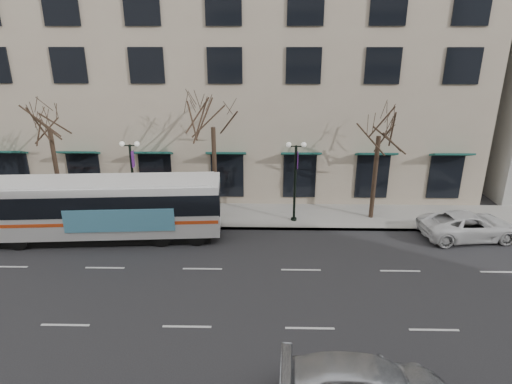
{
  "coord_description": "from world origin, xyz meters",
  "views": [
    {
      "loc": [
        3.12,
        -16.69,
        11.13
      ],
      "look_at": [
        2.71,
        2.81,
        4.0
      ],
      "focal_mm": 30.0,
      "sensor_mm": 36.0,
      "label": 1
    }
  ],
  "objects_px": {
    "lamp_post_right": "(295,178)",
    "tree_far_mid": "(213,111)",
    "tree_far_left": "(47,114)",
    "city_bus": "(107,207)",
    "white_pickup": "(469,226)",
    "tree_far_right": "(380,120)",
    "lamp_post_left": "(133,177)"
  },
  "relations": [
    {
      "from": "lamp_post_right",
      "to": "tree_far_mid",
      "type": "bearing_deg",
      "value": 173.17
    },
    {
      "from": "tree_far_left",
      "to": "city_bus",
      "type": "distance_m",
      "value": 6.97
    },
    {
      "from": "tree_far_left",
      "to": "lamp_post_right",
      "type": "height_order",
      "value": "tree_far_left"
    },
    {
      "from": "city_bus",
      "to": "white_pickup",
      "type": "xyz_separation_m",
      "value": [
        20.89,
        0.4,
        -1.16
      ]
    },
    {
      "from": "tree_far_right",
      "to": "white_pickup",
      "type": "height_order",
      "value": "tree_far_right"
    },
    {
      "from": "white_pickup",
      "to": "tree_far_mid",
      "type": "bearing_deg",
      "value": 73.86
    },
    {
      "from": "tree_far_mid",
      "to": "white_pickup",
      "type": "relative_size",
      "value": 1.53
    },
    {
      "from": "tree_far_left",
      "to": "lamp_post_right",
      "type": "bearing_deg",
      "value": -2.29
    },
    {
      "from": "tree_far_right",
      "to": "city_bus",
      "type": "distance_m",
      "value": 16.76
    },
    {
      "from": "lamp_post_right",
      "to": "city_bus",
      "type": "bearing_deg",
      "value": -167.57
    },
    {
      "from": "lamp_post_left",
      "to": "white_pickup",
      "type": "distance_m",
      "value": 20.23
    },
    {
      "from": "white_pickup",
      "to": "tree_far_right",
      "type": "bearing_deg",
      "value": 56.3
    },
    {
      "from": "tree_far_mid",
      "to": "lamp_post_right",
      "type": "relative_size",
      "value": 1.64
    },
    {
      "from": "tree_far_right",
      "to": "lamp_post_left",
      "type": "height_order",
      "value": "tree_far_right"
    },
    {
      "from": "lamp_post_left",
      "to": "white_pickup",
      "type": "bearing_deg",
      "value": -5.71
    },
    {
      "from": "lamp_post_left",
      "to": "white_pickup",
      "type": "xyz_separation_m",
      "value": [
        20.01,
        -2.0,
        -2.17
      ]
    },
    {
      "from": "tree_far_left",
      "to": "tree_far_right",
      "type": "height_order",
      "value": "tree_far_left"
    },
    {
      "from": "tree_far_mid",
      "to": "city_bus",
      "type": "distance_m",
      "value": 8.25
    },
    {
      "from": "tree_far_left",
      "to": "white_pickup",
      "type": "distance_m",
      "value": 25.84
    },
    {
      "from": "tree_far_left",
      "to": "tree_far_mid",
      "type": "bearing_deg",
      "value": 0.0
    },
    {
      "from": "city_bus",
      "to": "lamp_post_left",
      "type": "bearing_deg",
      "value": 65.68
    },
    {
      "from": "tree_far_left",
      "to": "lamp_post_left",
      "type": "relative_size",
      "value": 1.6
    },
    {
      "from": "lamp_post_right",
      "to": "city_bus",
      "type": "distance_m",
      "value": 11.19
    },
    {
      "from": "tree_far_right",
      "to": "lamp_post_left",
      "type": "relative_size",
      "value": 1.55
    },
    {
      "from": "tree_far_left",
      "to": "white_pickup",
      "type": "height_order",
      "value": "tree_far_left"
    },
    {
      "from": "tree_far_right",
      "to": "lamp_post_left",
      "type": "xyz_separation_m",
      "value": [
        -14.99,
        -0.6,
        -3.48
      ]
    },
    {
      "from": "tree_far_right",
      "to": "city_bus",
      "type": "xyz_separation_m",
      "value": [
        -15.87,
        -3.0,
        -4.48
      ]
    },
    {
      "from": "tree_far_right",
      "to": "lamp_post_right",
      "type": "distance_m",
      "value": 6.11
    },
    {
      "from": "tree_far_left",
      "to": "lamp_post_left",
      "type": "xyz_separation_m",
      "value": [
        5.01,
        -0.6,
        -3.75
      ]
    },
    {
      "from": "tree_far_left",
      "to": "city_bus",
      "type": "height_order",
      "value": "tree_far_left"
    },
    {
      "from": "tree_far_right",
      "to": "white_pickup",
      "type": "relative_size",
      "value": 1.44
    },
    {
      "from": "tree_far_left",
      "to": "white_pickup",
      "type": "xyz_separation_m",
      "value": [
        25.02,
        -2.6,
        -5.92
      ]
    }
  ]
}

